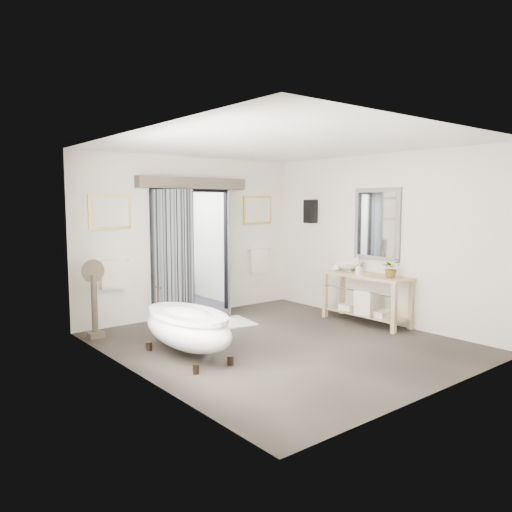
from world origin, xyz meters
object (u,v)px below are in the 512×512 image
clawfoot_tub (187,327)px  basin (348,267)px  vanity (366,294)px  rug (217,324)px

clawfoot_tub → basin: (3.45, 0.19, 0.51)m
clawfoot_tub → vanity: clawfoot_tub is taller
rug → basin: bearing=-27.4°
rug → basin: 2.54m
clawfoot_tub → basin: bearing=3.2°
clawfoot_tub → rug: 1.91m
clawfoot_tub → basin: size_ratio=3.61×
clawfoot_tub → vanity: bearing=-4.5°
rug → clawfoot_tub: bearing=-136.6°
vanity → rug: bearing=142.9°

